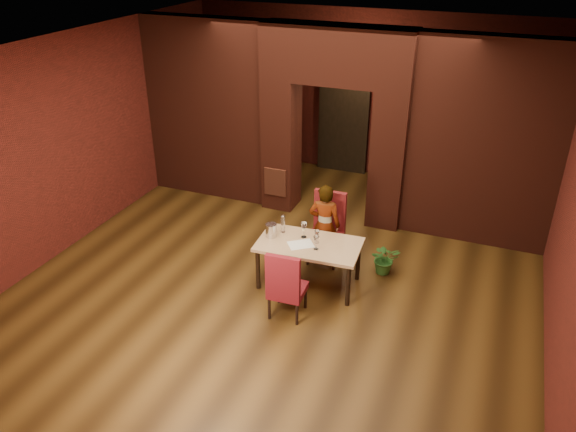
% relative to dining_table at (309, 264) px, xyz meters
% --- Properties ---
extents(floor, '(8.00, 8.00, 0.00)m').
position_rel_dining_table_xyz_m(floor, '(-0.38, 0.23, -0.33)').
color(floor, '#462D11').
rests_on(floor, ground).
extents(ceiling, '(7.00, 8.00, 0.04)m').
position_rel_dining_table_xyz_m(ceiling, '(-0.38, 0.23, 2.87)').
color(ceiling, silver).
rests_on(ceiling, ground).
extents(wall_back, '(7.00, 0.04, 3.20)m').
position_rel_dining_table_xyz_m(wall_back, '(-0.38, 4.23, 1.27)').
color(wall_back, maroon).
rests_on(wall_back, ground).
extents(wall_front, '(7.00, 0.04, 3.20)m').
position_rel_dining_table_xyz_m(wall_front, '(-0.38, -3.77, 1.27)').
color(wall_front, maroon).
rests_on(wall_front, ground).
extents(wall_left, '(0.04, 8.00, 3.20)m').
position_rel_dining_table_xyz_m(wall_left, '(-3.88, 0.23, 1.27)').
color(wall_left, maroon).
rests_on(wall_left, ground).
extents(wall_right, '(0.04, 8.00, 3.20)m').
position_rel_dining_table_xyz_m(wall_right, '(3.12, 0.23, 1.27)').
color(wall_right, maroon).
rests_on(wall_right, ground).
extents(pillar_left, '(0.55, 0.55, 2.30)m').
position_rel_dining_table_xyz_m(pillar_left, '(-1.33, 2.23, 0.82)').
color(pillar_left, maroon).
rests_on(pillar_left, ground).
extents(pillar_right, '(0.55, 0.55, 2.30)m').
position_rel_dining_table_xyz_m(pillar_right, '(0.57, 2.23, 0.82)').
color(pillar_right, maroon).
rests_on(pillar_right, ground).
extents(lintel, '(2.45, 0.55, 0.90)m').
position_rel_dining_table_xyz_m(lintel, '(-0.38, 2.23, 2.42)').
color(lintel, maroon).
rests_on(lintel, ground).
extents(wing_wall_left, '(2.28, 0.35, 3.20)m').
position_rel_dining_table_xyz_m(wing_wall_left, '(-2.74, 2.23, 1.27)').
color(wing_wall_left, maroon).
rests_on(wing_wall_left, ground).
extents(wing_wall_right, '(2.28, 0.35, 3.20)m').
position_rel_dining_table_xyz_m(wing_wall_right, '(1.98, 2.23, 1.27)').
color(wing_wall_right, maroon).
rests_on(wing_wall_right, ground).
extents(vent_panel, '(0.40, 0.03, 0.50)m').
position_rel_dining_table_xyz_m(vent_panel, '(-1.33, 1.94, 0.22)').
color(vent_panel, '#A34A2F').
rests_on(vent_panel, ground).
extents(rear_door, '(0.90, 0.08, 2.10)m').
position_rel_dining_table_xyz_m(rear_door, '(-0.78, 4.17, 0.72)').
color(rear_door, black).
rests_on(rear_door, ground).
extents(rear_door_frame, '(1.02, 0.04, 2.22)m').
position_rel_dining_table_xyz_m(rear_door_frame, '(-0.78, 4.13, 0.72)').
color(rear_door_frame, black).
rests_on(rear_door_frame, ground).
extents(dining_table, '(1.46, 0.89, 0.66)m').
position_rel_dining_table_xyz_m(dining_table, '(0.00, 0.00, 0.00)').
color(dining_table, tan).
rests_on(dining_table, ground).
extents(chair_far, '(0.49, 0.49, 1.07)m').
position_rel_dining_table_xyz_m(chair_far, '(0.02, 0.68, 0.20)').
color(chair_far, maroon).
rests_on(chair_far, ground).
extents(chair_near, '(0.47, 0.47, 0.98)m').
position_rel_dining_table_xyz_m(chair_near, '(-0.02, -0.75, 0.16)').
color(chair_near, maroon).
rests_on(chair_near, ground).
extents(person_seated, '(0.50, 0.36, 1.29)m').
position_rel_dining_table_xyz_m(person_seated, '(0.02, 0.60, 0.31)').
color(person_seated, white).
rests_on(person_seated, ground).
extents(wine_glass_a, '(0.09, 0.09, 0.23)m').
position_rel_dining_table_xyz_m(wine_glass_a, '(-0.13, 0.13, 0.44)').
color(wine_glass_a, white).
rests_on(wine_glass_a, dining_table).
extents(wine_glass_b, '(0.08, 0.08, 0.19)m').
position_rel_dining_table_xyz_m(wine_glass_b, '(0.09, 0.06, 0.42)').
color(wine_glass_b, silver).
rests_on(wine_glass_b, dining_table).
extents(wine_glass_c, '(0.08, 0.08, 0.20)m').
position_rel_dining_table_xyz_m(wine_glass_c, '(0.14, -0.11, 0.43)').
color(wine_glass_c, silver).
rests_on(wine_glass_c, dining_table).
extents(tasting_sheet, '(0.41, 0.40, 0.00)m').
position_rel_dining_table_xyz_m(tasting_sheet, '(-0.09, -0.08, 0.33)').
color(tasting_sheet, silver).
rests_on(tasting_sheet, dining_table).
extents(wine_bucket, '(0.16, 0.16, 0.19)m').
position_rel_dining_table_xyz_m(wine_bucket, '(-0.56, -0.02, 0.43)').
color(wine_bucket, silver).
rests_on(wine_bucket, dining_table).
extents(water_bottle, '(0.06, 0.06, 0.27)m').
position_rel_dining_table_xyz_m(water_bottle, '(-0.46, 0.16, 0.47)').
color(water_bottle, white).
rests_on(water_bottle, dining_table).
extents(potted_plant, '(0.52, 0.48, 0.46)m').
position_rel_dining_table_xyz_m(potted_plant, '(0.93, 0.69, -0.10)').
color(potted_plant, '#2E6A28').
rests_on(potted_plant, ground).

